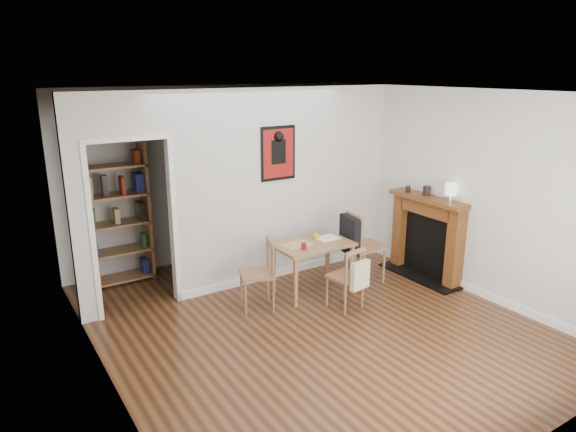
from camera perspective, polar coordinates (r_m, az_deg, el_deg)
ground at (r=6.09m, az=2.44°, el=-11.60°), size 5.20×5.20×0.00m
room_shell at (r=6.76m, az=-3.30°, el=2.97°), size 5.20×5.20×5.20m
dining_table at (r=6.62m, az=2.78°, el=-3.69°), size 0.99×0.63×0.67m
chair_left at (r=6.24m, az=-3.48°, el=-6.51°), size 0.56×0.56×0.87m
chair_right at (r=7.06m, az=8.42°, el=-3.30°), size 0.62×0.56×0.98m
chair_front at (r=6.29m, az=6.46°, el=-6.75°), size 0.45×0.49×0.79m
bookshelf at (r=7.20m, az=-18.62°, el=0.64°), size 0.87×0.35×2.06m
fireplace at (r=7.38m, az=15.22°, el=-1.95°), size 0.45×1.25×1.16m
red_glass at (r=6.35m, az=1.77°, el=-3.37°), size 0.07×0.07×0.09m
orange_fruit at (r=6.75m, az=3.13°, el=-2.18°), size 0.08×0.08×0.08m
placemat at (r=6.53m, az=1.01°, el=-3.19°), size 0.39×0.31×0.00m
notebook at (r=6.78m, az=4.37°, el=-2.45°), size 0.30×0.23×0.01m
mantel_lamp at (r=6.97m, az=17.66°, el=2.75°), size 0.16×0.16×0.25m
ceramic_jar_a at (r=7.27m, az=15.16°, el=2.76°), size 0.11×0.11×0.13m
ceramic_jar_b at (r=7.38m, az=13.20°, el=2.94°), size 0.07×0.07×0.09m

